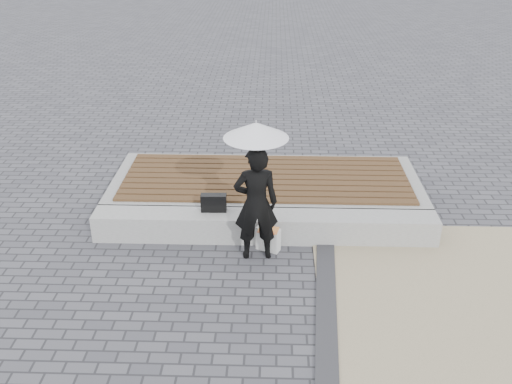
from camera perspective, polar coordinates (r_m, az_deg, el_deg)
ground at (r=7.19m, az=0.61°, el=-11.17°), size 80.00×80.00×0.00m
edging_band at (r=6.82m, az=7.02°, el=-13.66°), size 0.61×5.20×0.04m
seating_ledge at (r=8.41m, az=0.86°, el=-3.40°), size 5.00×0.45×0.40m
timber_platform at (r=9.47m, az=0.99°, el=0.23°), size 5.00×2.00×0.40m
timber_decking at (r=9.37m, az=1.00°, el=1.44°), size 4.60×1.80×0.04m
woman at (r=7.68m, az=-0.00°, el=-1.18°), size 0.64×0.46×1.65m
parasol at (r=7.25m, az=-0.00°, el=6.16°), size 0.84×0.84×1.07m
handbag at (r=8.36m, az=-4.22°, el=-1.08°), size 0.38×0.14×0.26m
canvas_tote at (r=8.14m, az=1.23°, el=-4.68°), size 0.36×0.27×0.35m
magazine at (r=8.01m, az=1.23°, el=-3.77°), size 0.31×0.25×0.01m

